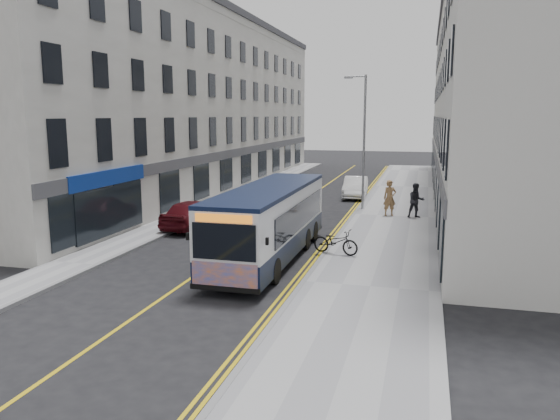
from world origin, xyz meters
The scene contains 17 objects.
ground centered at (0.00, 0.00, 0.00)m, with size 140.00×140.00×0.00m, color black.
pavement_east centered at (6.25, 12.00, 0.06)m, with size 4.50×64.00×0.12m, color gray.
pavement_west centered at (-5.00, 12.00, 0.06)m, with size 2.00×64.00×0.12m, color gray.
kerb_east centered at (4.00, 12.00, 0.07)m, with size 0.18×64.00×0.13m, color slate.
kerb_west centered at (-4.00, 12.00, 0.07)m, with size 0.18×64.00×0.13m, color slate.
road_centre_line centered at (0.00, 12.00, 0.00)m, with size 0.12×64.00×0.01m, color gold.
road_dbl_yellow_inner centered at (3.55, 12.00, 0.00)m, with size 0.10×64.00×0.01m, color gold.
road_dbl_yellow_outer centered at (3.75, 12.00, 0.00)m, with size 0.10×64.00×0.01m, color gold.
terrace_east centered at (11.50, 21.00, 6.50)m, with size 6.00×46.00×13.00m, color silver.
terrace_west centered at (-9.00, 21.00, 6.50)m, with size 6.00×46.00×13.00m, color beige.
streetlamp centered at (4.17, 14.00, 4.38)m, with size 1.32×0.18×8.00m.
city_bus centered at (1.99, 1.57, 1.60)m, with size 2.36×10.08×2.93m.
bicycle centered at (4.45, 2.71, 0.63)m, with size 0.68×1.94×1.02m, color black.
pedestrian_near centered at (5.98, 11.98, 1.12)m, with size 0.73×0.48×2.00m, color olive.
pedestrian_far centered at (7.42, 11.74, 1.07)m, with size 0.92×0.72×1.89m, color black.
car_white centered at (3.17, 19.13, 0.72)m, with size 1.53×4.38×1.44m, color white.
car_maroon centered at (-3.40, 6.47, 0.76)m, with size 1.79×4.44×1.51m, color #4D0C13.
Camera 1 is at (7.83, -18.67, 5.68)m, focal length 35.00 mm.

